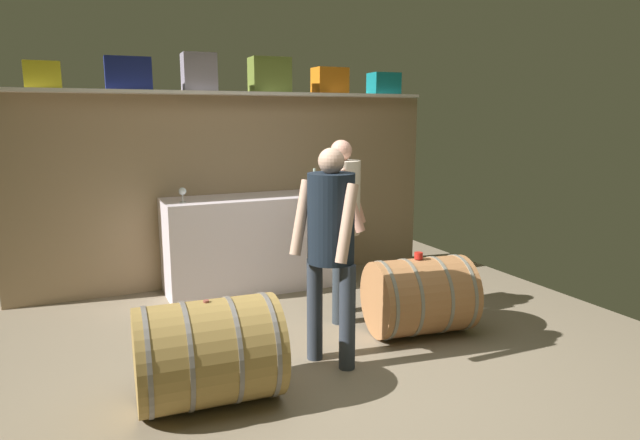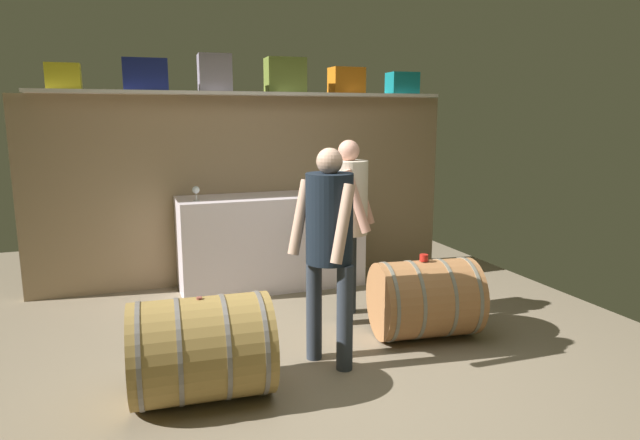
# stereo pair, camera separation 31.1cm
# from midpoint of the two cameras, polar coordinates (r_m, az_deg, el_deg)

# --- Properties ---
(ground_plane) EXTENTS (5.69, 8.10, 0.02)m
(ground_plane) POSITION_cam_midpoint_polar(r_m,az_deg,el_deg) (4.52, -3.91, -12.41)
(ground_plane) COLOR #7F705A
(back_wall_panel) EXTENTS (4.49, 0.10, 1.96)m
(back_wall_panel) POSITION_cam_midpoint_polar(r_m,az_deg,el_deg) (5.97, -10.29, 3.01)
(back_wall_panel) COLOR #997E5C
(back_wall_panel) RESTS_ON ground
(high_shelf_board) EXTENTS (4.13, 0.40, 0.03)m
(high_shelf_board) POSITION_cam_midpoint_polar(r_m,az_deg,el_deg) (5.77, -10.25, 12.67)
(high_shelf_board) COLOR silver
(high_shelf_board) RESTS_ON back_wall_panel
(toolcase_yellow) EXTENTS (0.30, 0.19, 0.23)m
(toolcase_yellow) POSITION_cam_midpoint_polar(r_m,az_deg,el_deg) (5.60, -28.10, 13.03)
(toolcase_yellow) COLOR yellow
(toolcase_yellow) RESTS_ON high_shelf_board
(toolcase_navy) EXTENTS (0.41, 0.21, 0.30)m
(toolcase_navy) POSITION_cam_midpoint_polar(r_m,az_deg,el_deg) (5.61, -20.68, 13.91)
(toolcase_navy) COLOR navy
(toolcase_navy) RESTS_ON high_shelf_board
(toolcase_grey) EXTENTS (0.33, 0.28, 0.36)m
(toolcase_grey) POSITION_cam_midpoint_polar(r_m,az_deg,el_deg) (5.70, -13.93, 14.53)
(toolcase_grey) COLOR gray
(toolcase_grey) RESTS_ON high_shelf_board
(toolcase_olive) EXTENTS (0.41, 0.29, 0.35)m
(toolcase_olive) POSITION_cam_midpoint_polar(r_m,az_deg,el_deg) (5.88, -6.77, 14.58)
(toolcase_olive) COLOR olive
(toolcase_olive) RESTS_ON high_shelf_board
(toolcase_orange) EXTENTS (0.35, 0.24, 0.27)m
(toolcase_orange) POSITION_cam_midpoint_polar(r_m,az_deg,el_deg) (6.13, -0.48, 14.14)
(toolcase_orange) COLOR orange
(toolcase_orange) RESTS_ON high_shelf_board
(toolcase_teal) EXTENTS (0.33, 0.29, 0.24)m
(toolcase_teal) POSITION_cam_midpoint_polar(r_m,az_deg,el_deg) (6.43, 5.16, 13.78)
(toolcase_teal) COLOR #127B83
(toolcase_teal) RESTS_ON high_shelf_board
(work_cabinet) EXTENTS (1.87, 0.62, 0.96)m
(work_cabinet) POSITION_cam_midpoint_polar(r_m,az_deg,el_deg) (5.74, -7.97, -2.31)
(work_cabinet) COLOR white
(work_cabinet) RESTS_ON ground
(wine_bottle_clear) EXTENTS (0.07, 0.07, 0.28)m
(wine_bottle_clear) POSITION_cam_midpoint_polar(r_m,az_deg,el_deg) (5.64, -2.15, 3.79)
(wine_bottle_clear) COLOR #ADC8B7
(wine_bottle_clear) RESTS_ON work_cabinet
(wine_glass) EXTENTS (0.07, 0.07, 0.14)m
(wine_glass) POSITION_cam_midpoint_polar(r_m,az_deg,el_deg) (5.38, -15.58, 2.80)
(wine_glass) COLOR white
(wine_glass) RESTS_ON work_cabinet
(wine_barrel_near) EXTENTS (0.87, 0.72, 0.64)m
(wine_barrel_near) POSITION_cam_midpoint_polar(r_m,az_deg,el_deg) (4.60, 8.30, -7.76)
(wine_barrel_near) COLOR #A76F42
(wine_barrel_near) RESTS_ON ground
(wine_barrel_far) EXTENTS (0.90, 0.71, 0.67)m
(wine_barrel_far) POSITION_cam_midpoint_polar(r_m,az_deg,el_deg) (3.60, -13.93, -13.12)
(wine_barrel_far) COLOR olive
(wine_barrel_far) RESTS_ON ground
(tasting_cup) EXTENTS (0.07, 0.07, 0.05)m
(tasting_cup) POSITION_cam_midpoint_polar(r_m,az_deg,el_deg) (4.49, 8.15, -3.66)
(tasting_cup) COLOR red
(tasting_cup) RESTS_ON wine_barrel_near
(winemaker_pouring) EXTENTS (0.46, 0.51, 1.56)m
(winemaker_pouring) POSITION_cam_midpoint_polar(r_m,az_deg,el_deg) (4.74, 0.36, 0.95)
(winemaker_pouring) COLOR #2B333A
(winemaker_pouring) RESTS_ON ground
(visitor_tasting) EXTENTS (0.46, 0.50, 1.55)m
(visitor_tasting) POSITION_cam_midpoint_polar(r_m,az_deg,el_deg) (3.83, -1.24, -1.54)
(visitor_tasting) COLOR #2E343F
(visitor_tasting) RESTS_ON ground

